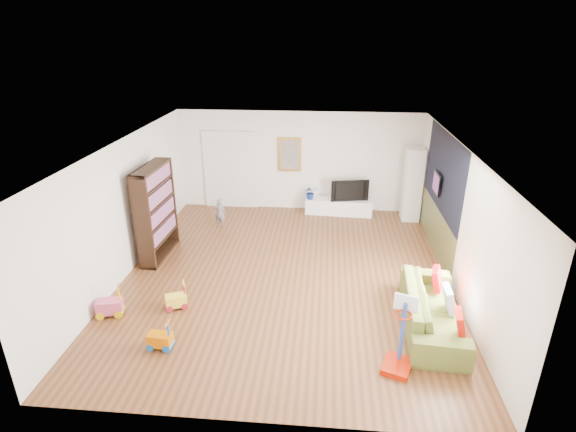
# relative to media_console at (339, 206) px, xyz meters

# --- Properties ---
(floor) EXTENTS (6.50, 7.50, 0.00)m
(floor) POSITION_rel_media_console_xyz_m (-1.11, -3.42, -0.21)
(floor) COLOR brown
(floor) RESTS_ON ground
(ceiling) EXTENTS (6.50, 7.50, 0.00)m
(ceiling) POSITION_rel_media_console_xyz_m (-1.11, -3.42, 2.49)
(ceiling) COLOR white
(ceiling) RESTS_ON ground
(wall_back) EXTENTS (6.50, 0.00, 2.70)m
(wall_back) POSITION_rel_media_console_xyz_m (-1.11, 0.33, 1.14)
(wall_back) COLOR white
(wall_back) RESTS_ON ground
(wall_front) EXTENTS (6.50, 0.00, 2.70)m
(wall_front) POSITION_rel_media_console_xyz_m (-1.11, -7.17, 1.14)
(wall_front) COLOR silver
(wall_front) RESTS_ON ground
(wall_left) EXTENTS (0.00, 7.50, 2.70)m
(wall_left) POSITION_rel_media_console_xyz_m (-4.36, -3.42, 1.14)
(wall_left) COLOR silver
(wall_left) RESTS_ON ground
(wall_right) EXTENTS (0.00, 7.50, 2.70)m
(wall_right) POSITION_rel_media_console_xyz_m (2.14, -3.42, 1.14)
(wall_right) COLOR white
(wall_right) RESTS_ON ground
(navy_accent) EXTENTS (0.01, 3.20, 1.70)m
(navy_accent) POSITION_rel_media_console_xyz_m (2.12, -2.02, 1.64)
(navy_accent) COLOR black
(navy_accent) RESTS_ON wall_right
(olive_wainscot) EXTENTS (0.01, 3.20, 1.00)m
(olive_wainscot) POSITION_rel_media_console_xyz_m (2.12, -2.02, 0.29)
(olive_wainscot) COLOR brown
(olive_wainscot) RESTS_ON wall_right
(doorway) EXTENTS (1.45, 0.06, 2.10)m
(doorway) POSITION_rel_media_console_xyz_m (-3.01, 0.29, 0.84)
(doorway) COLOR white
(doorway) RESTS_ON ground
(painting_back) EXTENTS (0.62, 0.06, 0.92)m
(painting_back) POSITION_rel_media_console_xyz_m (-1.36, 0.29, 1.34)
(painting_back) COLOR gold
(painting_back) RESTS_ON wall_back
(artwork_right) EXTENTS (0.04, 0.56, 0.46)m
(artwork_right) POSITION_rel_media_console_xyz_m (2.06, -1.82, 1.34)
(artwork_right) COLOR #7F3F8C
(artwork_right) RESTS_ON wall_right
(media_console) EXTENTS (1.82, 0.55, 0.42)m
(media_console) POSITION_rel_media_console_xyz_m (0.00, 0.00, 0.00)
(media_console) COLOR white
(media_console) RESTS_ON ground
(tall_cabinet) EXTENTS (0.45, 0.45, 1.92)m
(tall_cabinet) POSITION_rel_media_console_xyz_m (1.86, -0.21, 0.75)
(tall_cabinet) COLOR white
(tall_cabinet) RESTS_ON ground
(bookshelf) EXTENTS (0.42, 1.42, 2.05)m
(bookshelf) POSITION_rel_media_console_xyz_m (-3.99, -2.77, 0.82)
(bookshelf) COLOR black
(bookshelf) RESTS_ON ground
(sofa) EXTENTS (1.06, 2.36, 0.67)m
(sofa) POSITION_rel_media_console_xyz_m (1.49, -4.89, 0.13)
(sofa) COLOR #5E6A28
(sofa) RESTS_ON ground
(basketball_hoop) EXTENTS (0.55, 0.60, 1.18)m
(basketball_hoop) POSITION_rel_media_console_xyz_m (0.78, -6.01, 0.38)
(basketball_hoop) COLOR #BA1800
(basketball_hoop) RESTS_ON ground
(ride_on_yellow) EXTENTS (0.43, 0.36, 0.50)m
(ride_on_yellow) POSITION_rel_media_console_xyz_m (-2.98, -4.76, 0.04)
(ride_on_yellow) COLOR yellow
(ride_on_yellow) RESTS_ON ground
(ride_on_orange) EXTENTS (0.38, 0.25, 0.50)m
(ride_on_orange) POSITION_rel_media_console_xyz_m (-2.89, -5.86, 0.04)
(ride_on_orange) COLOR #CF6600
(ride_on_orange) RESTS_ON ground
(ride_on_pink) EXTENTS (0.48, 0.37, 0.57)m
(ride_on_pink) POSITION_rel_media_console_xyz_m (-4.07, -5.08, 0.08)
(ride_on_pink) COLOR #D54F7C
(ride_on_pink) RESTS_ON ground
(child) EXTENTS (0.28, 0.19, 0.77)m
(child) POSITION_rel_media_console_xyz_m (-3.00, -1.17, 0.18)
(child) COLOR slate
(child) RESTS_ON ground
(tv) EXTENTS (1.02, 0.33, 0.58)m
(tv) POSITION_rel_media_console_xyz_m (0.26, -0.01, 0.50)
(tv) COLOR black
(tv) RESTS_ON media_console
(vase_plant) EXTENTS (0.40, 0.37, 0.37)m
(vase_plant) POSITION_rel_media_console_xyz_m (-0.77, -0.03, 0.40)
(vase_plant) COLOR navy
(vase_plant) RESTS_ON media_console
(pillow_left) EXTENTS (0.17, 0.40, 0.39)m
(pillow_left) POSITION_rel_media_console_xyz_m (1.74, -5.55, 0.32)
(pillow_left) COLOR red
(pillow_left) RESTS_ON sofa
(pillow_center) EXTENTS (0.12, 0.42, 0.42)m
(pillow_center) POSITION_rel_media_console_xyz_m (1.74, -4.87, 0.32)
(pillow_center) COLOR white
(pillow_center) RESTS_ON sofa
(pillow_right) EXTENTS (0.22, 0.40, 0.39)m
(pillow_right) POSITION_rel_media_console_xyz_m (1.68, -4.22, 0.32)
(pillow_right) COLOR #D30004
(pillow_right) RESTS_ON sofa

